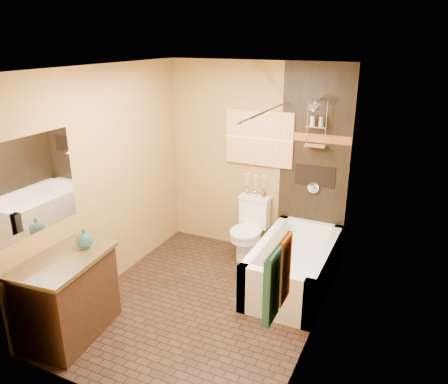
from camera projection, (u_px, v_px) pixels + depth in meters
The scene contains 23 objects.
floor at pixel (203, 303), 4.80m from camera, with size 3.00×3.00×0.00m, color black.
wall_left at pixel (105, 181), 4.86m from camera, with size 0.02×3.00×2.50m, color #A77940.
wall_right at pixel (319, 216), 3.90m from camera, with size 0.02×3.00×2.50m, color #A77940.
wall_back at pixel (255, 160), 5.66m from camera, with size 2.40×0.02×2.50m, color #A77940.
wall_front at pixel (102, 263), 3.10m from camera, with size 2.40×0.02×2.50m, color #A77940.
ceiling at pixel (198, 68), 3.96m from camera, with size 3.00×3.00×0.00m, color silver.
alcove_tile_back at pixel (313, 168), 5.34m from camera, with size 0.85×0.01×2.50m, color black.
alcove_tile_right at pixel (335, 191), 4.55m from camera, with size 0.01×1.50×2.50m, color black.
mosaic_band_back at pixel (315, 138), 5.21m from camera, with size 0.85×0.01×0.10m, color maroon.
mosaic_band_right at pixel (337, 156), 4.43m from camera, with size 0.01×1.50×0.10m, color maroon.
alcove_niche at pixel (315, 176), 5.36m from camera, with size 0.50×0.01×0.25m, color black.
shower_fixtures at pixel (316, 136), 5.10m from camera, with size 0.24×0.33×1.16m.
curtain_rod at pixel (266, 111), 4.60m from camera, with size 0.03×0.03×1.55m, color silver.
towel_bar at pixel (278, 243), 2.96m from camera, with size 0.02×0.02×0.55m, color silver.
towel_teal at pixel (272, 287), 2.94m from camera, with size 0.05×0.22×0.52m, color #215B70.
towel_rust at pixel (283, 269), 3.16m from camera, with size 0.05×0.22×0.52m, color brown.
sunset_painting at pixel (259, 138), 5.51m from camera, with size 0.90×0.04×0.70m, color #C5742E.
vanity_mirror at pixel (31, 186), 3.91m from camera, with size 0.01×1.00×0.90m, color white.
bathtub at pixel (294, 269), 5.05m from camera, with size 0.80×1.50×0.55m.
toilet at pixel (249, 229), 5.68m from camera, with size 0.40×0.60×0.80m.
vanity at pixel (68, 297), 4.17m from camera, with size 0.67×1.00×0.84m.
teal_bottle at pixel (84, 239), 4.19m from camera, with size 0.16×0.16×0.24m, color #225967, non-canonical shape.
bud_vases at pixel (255, 185), 5.64m from camera, with size 0.29×0.06×0.29m.
Camera 1 is at (1.94, -3.62, 2.78)m, focal length 35.00 mm.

